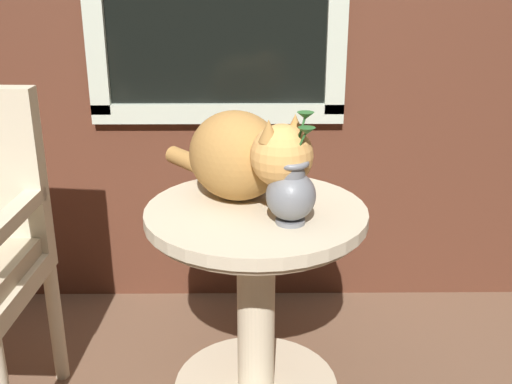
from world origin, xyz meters
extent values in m
cube|color=beige|center=(-0.03, 0.83, 0.75)|extent=(0.91, 0.03, 0.07)
cylinder|color=beige|center=(0.10, 0.24, 0.31)|extent=(0.11, 0.11, 0.55)
cylinder|color=beige|center=(0.10, 0.24, 0.60)|extent=(0.63, 0.63, 0.03)
torus|color=beige|center=(0.10, 0.24, 0.57)|extent=(0.60, 0.60, 0.02)
cylinder|color=beige|center=(-0.53, 0.32, 0.20)|extent=(0.04, 0.04, 0.40)
cube|color=beige|center=(-0.54, 0.12, 0.64)|extent=(0.07, 0.40, 0.04)
ellipsoid|color=#AD7A3D|center=(0.05, 0.33, 0.75)|extent=(0.39, 0.39, 0.26)
sphere|color=#E2A356|center=(0.17, 0.18, 0.79)|extent=(0.17, 0.17, 0.17)
cone|color=#AD7A3D|center=(0.13, 0.15, 0.87)|extent=(0.05, 0.05, 0.06)
cone|color=#AD7A3D|center=(0.21, 0.21, 0.87)|extent=(0.05, 0.05, 0.06)
cylinder|color=#AD7A3D|center=(-0.09, 0.49, 0.67)|extent=(0.21, 0.24, 0.06)
cylinder|color=slate|center=(0.19, 0.14, 0.63)|extent=(0.08, 0.08, 0.01)
ellipsoid|color=slate|center=(0.19, 0.14, 0.70)|extent=(0.13, 0.13, 0.13)
cylinder|color=slate|center=(0.19, 0.14, 0.77)|extent=(0.07, 0.07, 0.04)
torus|color=slate|center=(0.19, 0.14, 0.79)|extent=(0.09, 0.09, 0.02)
cylinder|color=#2D662D|center=(0.21, 0.13, 0.83)|extent=(0.04, 0.02, 0.09)
cone|color=#2D662D|center=(0.23, 0.12, 0.88)|extent=(0.04, 0.04, 0.02)
cylinder|color=#2D662D|center=(0.21, 0.14, 0.85)|extent=(0.04, 0.02, 0.12)
cone|color=#2D662D|center=(0.23, 0.15, 0.91)|extent=(0.04, 0.04, 0.02)
camera|label=1|loc=(0.09, -1.39, 1.28)|focal=43.76mm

